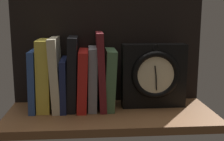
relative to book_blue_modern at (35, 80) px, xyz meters
The scene contains 12 objects.
ground_plane 28.07cm from the book_blue_modern, 11.95° to the right, with size 68.19×28.98×2.50cm, color brown.
back_panel 28.30cm from the book_blue_modern, 18.83° to the left, with size 68.19×1.20×39.73cm, color black.
book_blue_modern is the anchor object (origin of this frame).
book_yellow_seinlanguage 3.84cm from the book_blue_modern, ahead, with size 4.15×13.31×23.60cm, color gold.
book_cream_twain 7.43cm from the book_blue_modern, ahead, with size 2.71×15.24×24.16cm, color beige.
book_navy_bierce 9.93cm from the book_blue_modern, ahead, with size 2.01×15.36×17.18cm, color #192147.
book_black_skeptic 12.82cm from the book_blue_modern, ahead, with size 3.04×13.59×24.46cm, color black.
book_red_requiem 16.03cm from the book_blue_modern, ahead, with size 3.14×15.94×19.93cm, color red.
book_gray_chess 19.35cm from the book_blue_modern, ahead, with size 2.89×13.77×20.84cm, color gray.
book_maroon_dawkins 22.41cm from the book_blue_modern, ahead, with size 2.24×15.16×25.93cm, color maroon.
book_green_romantic 25.31cm from the book_blue_modern, ahead, with size 3.35×14.17×20.07cm, color #476B44.
framed_clock 40.41cm from the book_blue_modern, ahead, with size 21.83×7.36×22.11cm.
Camera 1 is at (-6.91, -92.18, 32.04)cm, focal length 47.10 mm.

